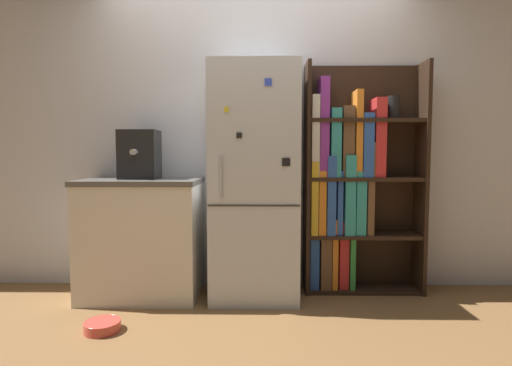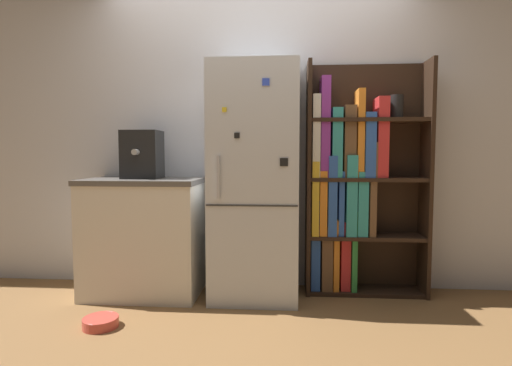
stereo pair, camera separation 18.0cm
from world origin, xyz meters
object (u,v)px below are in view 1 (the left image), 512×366
object	(u,v)px
pet_bowl	(102,325)
bookshelf	(349,184)
espresso_machine	(140,155)
refrigerator	(255,183)

from	to	relation	value
pet_bowl	bookshelf	bearing A→B (deg)	25.21
espresso_machine	pet_bowl	world-z (taller)	espresso_machine
bookshelf	espresso_machine	xyz separation A→B (m)	(-1.66, -0.13, 0.24)
espresso_machine	bookshelf	bearing A→B (deg)	4.47
bookshelf	espresso_machine	bearing A→B (deg)	-175.53
refrigerator	espresso_machine	bearing A→B (deg)	177.81
refrigerator	espresso_machine	distance (m)	0.92
refrigerator	pet_bowl	xyz separation A→B (m)	(-0.95, -0.64, -0.86)
bookshelf	pet_bowl	bearing A→B (deg)	-154.79
bookshelf	pet_bowl	distance (m)	2.07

